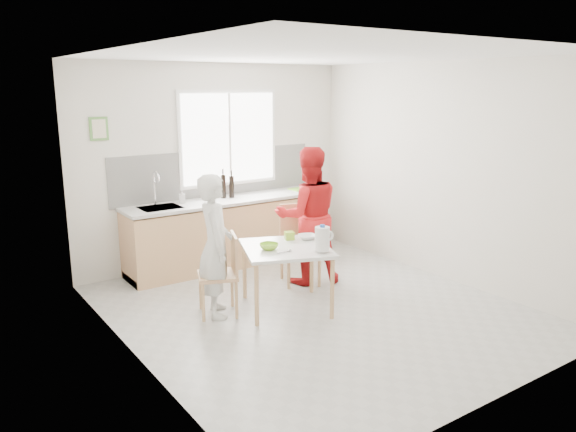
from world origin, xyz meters
The scene contains 21 objects.
ground centered at (0.00, 0.00, 0.00)m, with size 4.50×4.50×0.00m, color #B7B7B2.
room_shell centered at (0.00, 0.00, 1.64)m, with size 4.50×4.50×4.50m.
window centered at (0.20, 2.23, 1.70)m, with size 1.50×0.06×1.30m.
backsplash centered at (0.00, 2.24, 1.23)m, with size 3.00×0.02×0.65m, color white.
picture_frame centered at (-1.55, 2.23, 1.90)m, with size 0.22×0.03×0.28m.
kitchen_counter centered at (0.00, 1.95, 0.42)m, with size 2.84×0.64×1.37m.
dining_table centered at (-0.23, 0.23, 0.63)m, with size 1.18×1.18×0.70m.
chair_left centered at (-0.86, 0.48, 0.48)m, with size 0.52×0.52×0.88m.
chair_far centered at (0.40, 0.86, 0.53)m, with size 0.58×0.58×0.97m.
person_white centered at (-0.94, 0.51, 0.76)m, with size 0.56×0.36×1.52m, color silver.
person_red centered at (0.48, 0.78, 0.85)m, with size 0.82×0.64×1.69m, color red.
bowl_green centered at (-0.43, 0.25, 0.73)m, with size 0.20×0.20×0.06m, color #89C82E.
bowl_white centered at (0.14, 0.35, 0.73)m, with size 0.20×0.20×0.05m, color white.
milk_jug centered at (-0.03, -0.15, 0.85)m, with size 0.22×0.16×0.28m.
green_box centered at (-0.03, 0.45, 0.75)m, with size 0.10×0.10×0.09m, color #8CB92A.
spoon centered at (-0.38, 0.05, 0.71)m, with size 0.01×0.01×0.16m, color #A5A5AA.
cutting_board centered at (1.25, 1.95, 0.93)m, with size 0.35×0.25×0.01m, color #81D731.
wine_bottle_a centered at (-0.01, 2.03, 1.08)m, with size 0.07×0.07×0.32m, color black.
wine_bottle_b centered at (0.10, 2.00, 1.07)m, with size 0.07×0.07×0.30m, color black.
jar_amber centered at (0.12, 2.03, 1.00)m, with size 0.06×0.06×0.16m, color brown.
soap_bottle centered at (-0.61, 2.05, 1.01)m, with size 0.08×0.08×0.17m, color #999999.
Camera 1 is at (-3.54, -4.57, 2.40)m, focal length 35.00 mm.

